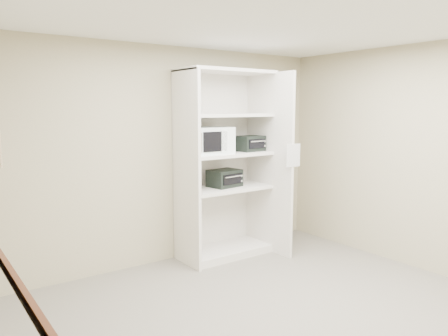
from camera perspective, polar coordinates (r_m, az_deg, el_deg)
floor at (r=4.36m, az=7.10°, el=-18.68°), size 4.50×4.00×0.01m
ceiling at (r=3.97m, az=7.80°, el=18.78°), size 4.50×4.00×0.01m
wall_back at (r=5.56m, az=-6.80°, el=1.69°), size 4.50×0.02×2.70m
wall_left at (r=2.93m, az=-26.75°, el=-4.67°), size 0.02×4.00×2.70m
wall_right at (r=5.72m, az=24.13°, el=1.22°), size 0.02×4.00×2.70m
shelving_unit at (r=5.70m, az=0.56°, el=-0.33°), size 1.24×0.92×2.42m
microwave at (r=5.48m, az=-2.15°, el=3.62°), size 0.56×0.43×0.34m
toaster_oven_upper at (r=5.84m, az=3.40°, el=3.22°), size 0.38×0.30×0.20m
toaster_oven_lower at (r=5.71m, az=0.06°, el=-1.33°), size 0.44×0.35×0.22m
paper_sign at (r=5.55m, az=9.05°, el=1.64°), size 0.22×0.01×0.28m
chair_rail at (r=3.06m, az=-25.80°, el=-12.90°), size 0.04×3.98×0.08m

